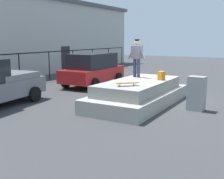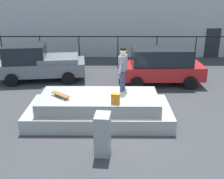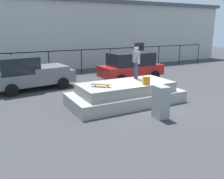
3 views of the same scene
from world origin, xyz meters
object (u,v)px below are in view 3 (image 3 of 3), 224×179
backpack (146,81)px  car_grey_pickup_near (30,73)px  utility_box (161,102)px  car_red_hatchback_mid (131,66)px  skateboard (101,85)px  skateboarder (136,59)px

backpack → car_grey_pickup_near: bearing=138.1°
utility_box → car_red_hatchback_mid: bearing=72.5°
car_grey_pickup_near → utility_box: 7.87m
skateboard → car_grey_pickup_near: 5.35m
car_red_hatchback_mid → utility_box: car_red_hatchback_mid is taller
skateboarder → skateboard: bearing=-162.3°
skateboard → car_red_hatchback_mid: 6.08m
car_red_hatchback_mid → utility_box: (-2.68, -6.39, -0.32)m
car_grey_pickup_near → car_red_hatchback_mid: bearing=-5.3°
car_red_hatchback_mid → car_grey_pickup_near: bearing=174.7°
skateboard → car_red_hatchback_mid: (4.25, 4.35, -0.12)m
car_red_hatchback_mid → utility_box: bearing=-112.7°
skateboard → backpack: size_ratio=2.14×
skateboard → car_red_hatchback_mid: car_red_hatchback_mid is taller
skateboarder → utility_box: skateboarder is taller
skateboard → car_grey_pickup_near: bearing=112.7°
skateboard → backpack: (1.95, -0.53, 0.08)m
skateboarder → car_red_hatchback_mid: bearing=60.9°
skateboarder → skateboard: 2.48m
car_grey_pickup_near → utility_box: bearing=-62.5°
skateboarder → skateboard: (-2.22, -0.71, -0.84)m
skateboarder → backpack: size_ratio=4.58×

